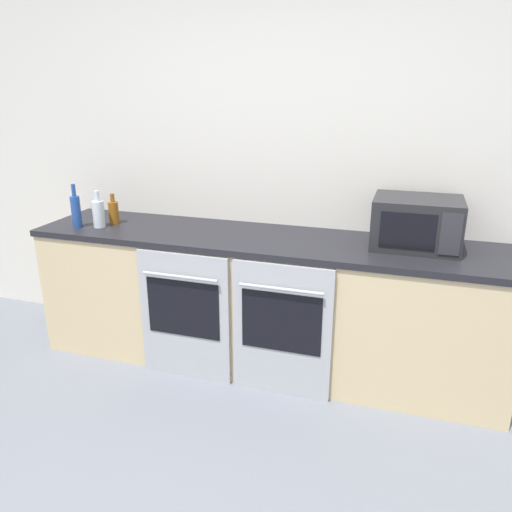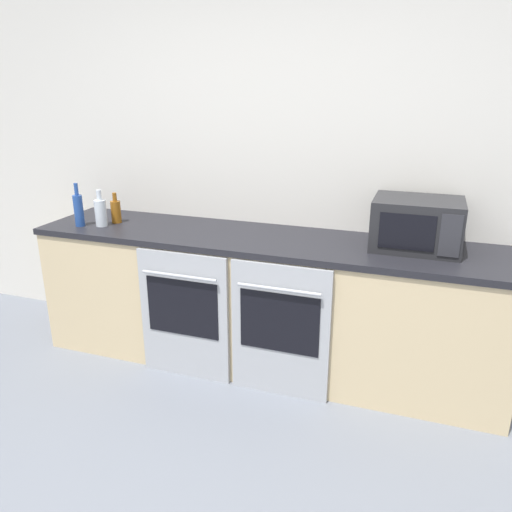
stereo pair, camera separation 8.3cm
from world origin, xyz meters
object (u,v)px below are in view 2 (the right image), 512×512
(oven_right, at_px, (280,331))
(bottle_amber, at_px, (116,211))
(bottle_clear, at_px, (101,212))
(bottle_blue, at_px, (79,209))
(oven_left, at_px, (184,315))
(microwave, at_px, (417,224))

(oven_right, distance_m, bottle_amber, 1.44)
(bottle_clear, relative_size, bottle_amber, 1.18)
(bottle_blue, xyz_separation_m, bottle_amber, (0.19, 0.16, -0.03))
(oven_right, distance_m, bottle_clear, 1.47)
(bottle_blue, xyz_separation_m, bottle_clear, (0.14, 0.05, -0.02))
(oven_left, bearing_deg, microwave, 17.14)
(microwave, height_order, bottle_blue, same)
(microwave, distance_m, bottle_blue, 2.20)
(oven_left, relative_size, bottle_amber, 4.01)
(microwave, relative_size, bottle_amber, 2.37)
(oven_left, distance_m, microwave, 1.52)
(bottle_blue, bearing_deg, oven_left, -11.42)
(microwave, bearing_deg, bottle_clear, -174.69)
(oven_left, xyz_separation_m, bottle_blue, (-0.85, 0.17, 0.58))
(oven_right, bearing_deg, microwave, 30.38)
(oven_left, bearing_deg, bottle_amber, 153.67)
(bottle_blue, height_order, bottle_clear, bottle_blue)
(oven_left, bearing_deg, bottle_blue, 168.58)
(oven_right, xyz_separation_m, bottle_blue, (-1.48, 0.17, 0.58))
(bottle_blue, bearing_deg, microwave, 6.25)
(bottle_clear, bearing_deg, oven_left, -17.26)
(oven_right, height_order, microwave, microwave)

